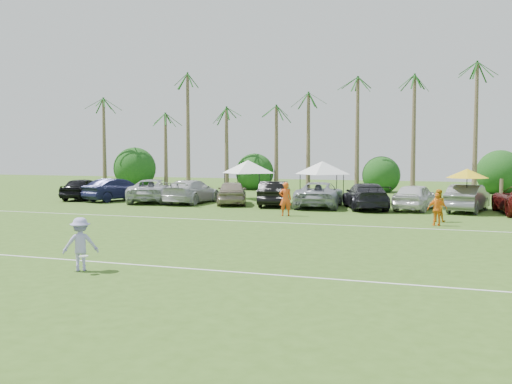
% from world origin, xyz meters
% --- Properties ---
extents(ground, '(120.00, 120.00, 0.00)m').
position_xyz_m(ground, '(0.00, 0.00, 0.00)').
color(ground, '#375A1B').
rests_on(ground, ground).
extents(field_lines, '(80.00, 12.10, 0.01)m').
position_xyz_m(field_lines, '(0.00, 8.00, 0.01)').
color(field_lines, white).
rests_on(field_lines, ground).
extents(palm_tree_0, '(2.40, 2.40, 8.90)m').
position_xyz_m(palm_tree_0, '(-22.00, 38.00, 7.48)').
color(palm_tree_0, brown).
rests_on(palm_tree_0, ground).
extents(palm_tree_1, '(2.40, 2.40, 9.90)m').
position_xyz_m(palm_tree_1, '(-17.00, 38.00, 8.35)').
color(palm_tree_1, brown).
rests_on(palm_tree_1, ground).
extents(palm_tree_2, '(2.40, 2.40, 10.90)m').
position_xyz_m(palm_tree_2, '(-12.00, 38.00, 9.21)').
color(palm_tree_2, brown).
rests_on(palm_tree_2, ground).
extents(palm_tree_3, '(2.40, 2.40, 11.90)m').
position_xyz_m(palm_tree_3, '(-8.00, 38.00, 10.06)').
color(palm_tree_3, brown).
rests_on(palm_tree_3, ground).
extents(palm_tree_4, '(2.40, 2.40, 8.90)m').
position_xyz_m(palm_tree_4, '(-4.00, 38.00, 7.48)').
color(palm_tree_4, brown).
rests_on(palm_tree_4, ground).
extents(palm_tree_5, '(2.40, 2.40, 9.90)m').
position_xyz_m(palm_tree_5, '(0.00, 38.00, 8.35)').
color(palm_tree_5, brown).
rests_on(palm_tree_5, ground).
extents(palm_tree_6, '(2.40, 2.40, 10.90)m').
position_xyz_m(palm_tree_6, '(4.00, 38.00, 9.21)').
color(palm_tree_6, brown).
rests_on(palm_tree_6, ground).
extents(palm_tree_7, '(2.40, 2.40, 11.90)m').
position_xyz_m(palm_tree_7, '(8.00, 38.00, 10.06)').
color(palm_tree_7, brown).
rests_on(palm_tree_7, ground).
extents(palm_tree_8, '(2.40, 2.40, 8.90)m').
position_xyz_m(palm_tree_8, '(13.00, 38.00, 7.48)').
color(palm_tree_8, brown).
rests_on(palm_tree_8, ground).
extents(bush_tree_0, '(4.00, 4.00, 4.00)m').
position_xyz_m(bush_tree_0, '(-19.00, 39.00, 1.80)').
color(bush_tree_0, brown).
rests_on(bush_tree_0, ground).
extents(bush_tree_1, '(4.00, 4.00, 4.00)m').
position_xyz_m(bush_tree_1, '(-6.00, 39.00, 1.80)').
color(bush_tree_1, brown).
rests_on(bush_tree_1, ground).
extents(bush_tree_2, '(4.00, 4.00, 4.00)m').
position_xyz_m(bush_tree_2, '(6.00, 39.00, 1.80)').
color(bush_tree_2, brown).
rests_on(bush_tree_2, ground).
extents(bush_tree_3, '(4.00, 4.00, 4.00)m').
position_xyz_m(bush_tree_3, '(16.00, 39.00, 1.80)').
color(bush_tree_3, brown).
rests_on(bush_tree_3, ground).
extents(sideline_player_a, '(0.82, 0.69, 1.92)m').
position_xyz_m(sideline_player_a, '(3.16, 17.16, 0.96)').
color(sideline_player_a, '#E64E19').
rests_on(sideline_player_a, ground).
extents(sideline_player_b, '(0.87, 0.71, 1.69)m').
position_xyz_m(sideline_player_b, '(11.41, 17.10, 0.85)').
color(sideline_player_b, orange).
rests_on(sideline_player_b, ground).
extents(sideline_player_c, '(1.01, 0.58, 1.63)m').
position_xyz_m(sideline_player_c, '(11.43, 15.38, 0.81)').
color(sideline_player_c, orange).
rests_on(sideline_player_c, ground).
extents(canopy_tent_left, '(4.31, 4.31, 3.49)m').
position_xyz_m(canopy_tent_left, '(-2.91, 27.74, 2.99)').
color(canopy_tent_left, black).
rests_on(canopy_tent_left, ground).
extents(canopy_tent_right, '(4.23, 4.23, 3.42)m').
position_xyz_m(canopy_tent_right, '(2.79, 28.48, 2.93)').
color(canopy_tent_right, black).
rests_on(canopy_tent_right, ground).
extents(market_umbrella, '(2.38, 2.38, 2.65)m').
position_xyz_m(market_umbrella, '(12.91, 21.56, 2.38)').
color(market_umbrella, black).
rests_on(market_umbrella, ground).
extents(frisbee_player, '(1.21, 1.09, 1.63)m').
position_xyz_m(frisbee_player, '(1.44, 0.68, 0.81)').
color(frisbee_player, '#A69CDD').
rests_on(frisbee_player, ground).
extents(parked_car_0, '(2.85, 5.16, 1.66)m').
position_xyz_m(parked_car_0, '(-14.53, 22.88, 0.83)').
color(parked_car_0, black).
rests_on(parked_car_0, ground).
extents(parked_car_1, '(3.24, 5.33, 1.66)m').
position_xyz_m(parked_car_1, '(-11.47, 22.69, 0.83)').
color(parked_car_1, black).
rests_on(parked_car_1, ground).
extents(parked_car_2, '(4.38, 6.52, 1.66)m').
position_xyz_m(parked_car_2, '(-8.41, 22.66, 0.83)').
color(parked_car_2, '#A9ACB2').
rests_on(parked_car_2, ground).
extents(parked_car_3, '(2.41, 5.76, 1.66)m').
position_xyz_m(parked_car_3, '(-5.35, 22.72, 0.83)').
color(parked_car_3, '#BABABB').
rests_on(parked_car_3, ground).
extents(parked_car_4, '(3.49, 5.25, 1.66)m').
position_xyz_m(parked_car_4, '(-2.29, 22.76, 0.83)').
color(parked_car_4, gray).
rests_on(parked_car_4, ground).
extents(parked_car_5, '(2.69, 5.28, 1.66)m').
position_xyz_m(parked_car_5, '(0.77, 22.82, 0.83)').
color(parked_car_5, black).
rests_on(parked_car_5, ground).
extents(parked_car_6, '(3.37, 6.23, 1.66)m').
position_xyz_m(parked_car_6, '(3.83, 22.88, 0.83)').
color(parked_car_6, gray).
rests_on(parked_car_6, ground).
extents(parked_car_7, '(4.01, 6.16, 1.66)m').
position_xyz_m(parked_car_7, '(6.89, 22.60, 0.83)').
color(parked_car_7, black).
rests_on(parked_car_7, ground).
extents(parked_car_8, '(2.86, 5.16, 1.66)m').
position_xyz_m(parked_car_8, '(9.95, 22.91, 0.83)').
color(parked_car_8, silver).
rests_on(parked_car_8, ground).
extents(parked_car_9, '(2.82, 5.30, 1.66)m').
position_xyz_m(parked_car_9, '(13.01, 22.94, 0.83)').
color(parked_car_9, slate).
rests_on(parked_car_9, ground).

